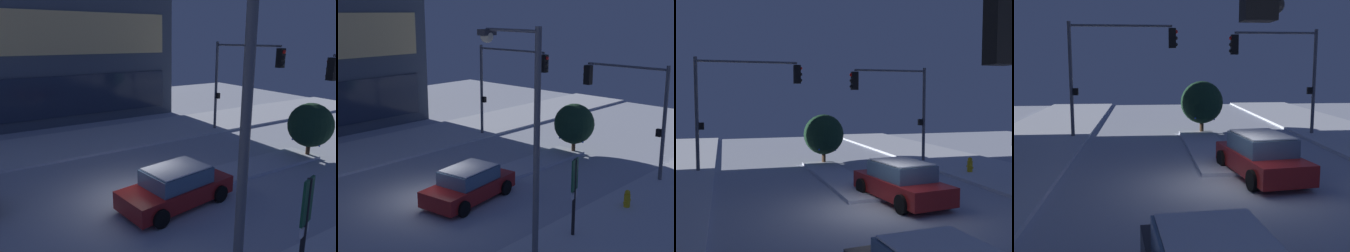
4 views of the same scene
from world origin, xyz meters
TOP-DOWN VIEW (x-y plane):
  - ground at (0.00, 0.00)m, footprint 52.00×52.00m
  - curb_strip_far at (0.00, 8.08)m, footprint 52.00×5.20m
  - median_strip at (5.61, -0.17)m, footprint 9.00×1.80m
  - car_near at (1.03, -1.29)m, footprint 4.64×2.49m
  - traffic_light_corner_far_right at (9.07, 4.12)m, footprint 0.32×5.51m
  - traffic_light_corner_near_right at (8.75, -4.43)m, footprint 0.32×4.66m
  - street_lamp_arched at (-0.85, -5.89)m, footprint 0.68×2.78m
  - fire_hydrant at (4.77, -6.77)m, footprint 0.48×0.26m
  - parking_info_sign at (1.21, -6.61)m, footprint 0.54×0.21m
  - decorated_tree_median at (9.83, -0.49)m, footprint 2.29×2.29m

SIDE VIEW (x-z plane):
  - ground at x=0.00m, z-range 0.00..0.00m
  - curb_strip_far at x=0.00m, z-range 0.00..0.14m
  - median_strip at x=5.61m, z-range 0.00..0.14m
  - fire_hydrant at x=4.77m, z-range -0.01..0.85m
  - car_near at x=1.03m, z-range -0.04..1.46m
  - decorated_tree_median at x=9.83m, z-range 0.29..3.18m
  - parking_info_sign at x=1.21m, z-range 0.41..3.40m
  - traffic_light_corner_near_right at x=8.75m, z-range 1.08..6.64m
  - traffic_light_corner_far_right at x=9.07m, z-range 1.17..7.06m
  - street_lamp_arched at x=-0.85m, z-range 1.15..8.69m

